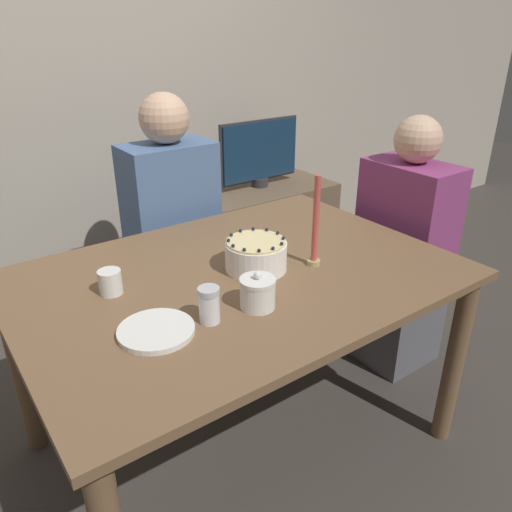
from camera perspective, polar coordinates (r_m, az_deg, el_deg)
name	(u,v)px	position (r m, az deg, el deg)	size (l,w,h in m)	color
ground_plane	(241,438)	(2.14, -1.70, -20.07)	(12.00, 12.00, 0.00)	#3D3833
wall_behind	(79,70)	(2.79, -19.63, 19.36)	(8.00, 0.05, 2.60)	#ADA393
dining_table	(239,299)	(1.74, -1.97, -4.95)	(1.45, 1.03, 0.75)	brown
cake	(256,255)	(1.69, 0.00, 0.12)	(0.21, 0.21, 0.12)	white
sugar_bowl	(258,293)	(1.47, 0.19, -4.22)	(0.11, 0.11, 0.12)	white
sugar_shaker	(209,305)	(1.40, -5.38, -5.56)	(0.06, 0.06, 0.11)	white
plate_stack	(156,331)	(1.40, -11.34, -8.36)	(0.21, 0.21, 0.02)	white
candle	(315,229)	(1.70, 6.79, 3.08)	(0.05, 0.05, 0.32)	tan
cup	(110,282)	(1.61, -16.32, -2.88)	(0.07, 0.07, 0.08)	white
person_man_blue_shirt	(174,247)	(2.39, -9.36, 0.97)	(0.40, 0.34, 1.26)	#2D2D38
person_woman_floral	(401,262)	(2.40, 16.26, -0.72)	(0.34, 0.40, 1.18)	#595960
side_cabinet	(260,233)	(3.16, 0.41, 2.67)	(0.87, 0.52, 0.61)	brown
tv_monitor	(260,152)	(3.01, 0.41, 11.76)	(0.54, 0.10, 0.39)	#2D2D33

